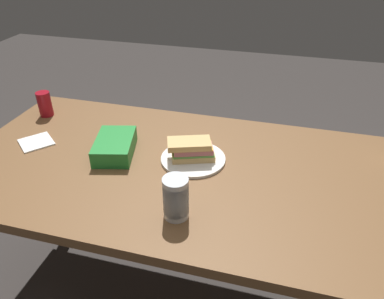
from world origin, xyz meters
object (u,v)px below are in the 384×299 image
Objects in this scene: dining_table at (189,185)px; chip_bag at (115,146)px; paper_plate at (192,159)px; sandwich at (191,149)px; plastic_cup_stack at (176,198)px; soda_can_red at (45,104)px.

chip_bag reaches higher than dining_table.
paper_plate is at bearing 82.18° from chip_bag.
plastic_cup_stack reaches higher than sandwich.
soda_can_red is 0.82× the size of plastic_cup_stack.
sandwich reaches higher than chip_bag.
chip_bag is 1.54× the size of plastic_cup_stack.
plastic_cup_stack is at bearing 96.33° from dining_table.
soda_can_red is at bearing -13.83° from paper_plate.
paper_plate is 2.15× the size of soda_can_red.
soda_can_red is (0.80, -0.20, 0.05)m from paper_plate.
soda_can_red is 0.99m from plastic_cup_stack.
sandwich is at bearing -81.85° from dining_table.
plastic_cup_stack is at bearing 147.83° from soda_can_red.
paper_plate is 0.32m from chip_bag.
plastic_cup_stack is (-0.04, 0.33, 0.02)m from sandwich.
chip_bag is (0.32, 0.04, 0.03)m from paper_plate.
sandwich is 0.87× the size of chip_bag.
plastic_cup_stack is (-0.36, 0.29, 0.04)m from chip_bag.
dining_table is 0.35m from chip_bag.
chip_bag reaches higher than paper_plate.
soda_can_red reaches higher than paper_plate.
paper_plate reaches higher than dining_table.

